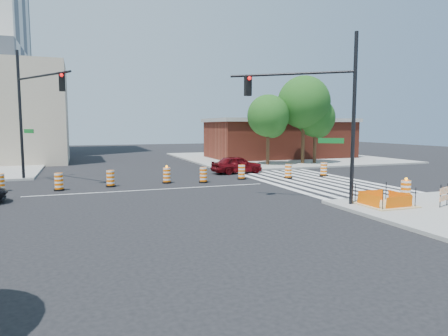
{
  "coord_description": "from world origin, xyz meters",
  "views": [
    {
      "loc": [
        -4.05,
        -23.32,
        3.74
      ],
      "look_at": [
        3.61,
        -2.43,
        1.4
      ],
      "focal_mm": 32.0,
      "sensor_mm": 36.0,
      "label": 1
    }
  ],
  "objects": [
    {
      "name": "ground",
      "position": [
        0.0,
        0.0,
        0.0
      ],
      "size": [
        120.0,
        120.0,
        0.0
      ],
      "primitive_type": "plane",
      "color": "black",
      "rests_on": "ground"
    },
    {
      "name": "sidewalk_ne",
      "position": [
        18.0,
        18.0,
        0.07
      ],
      "size": [
        22.0,
        22.0,
        0.15
      ],
      "primitive_type": "cube",
      "color": "gray",
      "rests_on": "ground"
    },
    {
      "name": "crosswalk_east",
      "position": [
        10.95,
        0.0,
        0.01
      ],
      "size": [
        6.75,
        13.5,
        0.01
      ],
      "color": "silver",
      "rests_on": "ground"
    },
    {
      "name": "lane_centerline",
      "position": [
        0.0,
        0.0,
        0.01
      ],
      "size": [
        14.0,
        0.12,
        0.01
      ],
      "primitive_type": "cube",
      "color": "silver",
      "rests_on": "ground"
    },
    {
      "name": "excavation_pit",
      "position": [
        9.0,
        -9.0,
        0.22
      ],
      "size": [
        2.2,
        2.2,
        0.9
      ],
      "color": "tan",
      "rests_on": "ground"
    },
    {
      "name": "brick_storefront",
      "position": [
        18.0,
        18.0,
        2.32
      ],
      "size": [
        16.5,
        8.5,
        4.6
      ],
      "color": "maroon",
      "rests_on": "ground"
    },
    {
      "name": "red_coupe",
      "position": [
        7.78,
        5.95,
        0.7
      ],
      "size": [
        4.29,
        2.16,
        1.4
      ],
      "primitive_type": "imported",
      "rotation": [
        0.0,
        0.0,
        1.7
      ],
      "color": "#55070B",
      "rests_on": "ground"
    },
    {
      "name": "signal_pole_se",
      "position": [
        6.47,
        -7.24,
        4.78
      ],
      "size": [
        4.72,
        3.72,
        7.78
      ],
      "rotation": [
        0.0,
        0.0,
        2.48
      ],
      "color": "black",
      "rests_on": "ground"
    },
    {
      "name": "signal_pole_nw",
      "position": [
        -6.73,
        5.7,
        5.31
      ],
      "size": [
        3.53,
        5.7,
        8.68
      ],
      "rotation": [
        0.0,
        0.0,
        -1.03
      ],
      "color": "black",
      "rests_on": "ground"
    },
    {
      "name": "pit_drum",
      "position": [
        10.75,
        -8.47,
        0.62
      ],
      "size": [
        0.57,
        0.57,
        1.13
      ],
      "color": "black",
      "rests_on": "ground"
    },
    {
      "name": "barricade",
      "position": [
        11.25,
        -10.19,
        0.72
      ],
      "size": [
        0.83,
        0.35,
        1.03
      ],
      "rotation": [
        0.0,
        0.0,
        0.36
      ],
      "color": "#FC6805",
      "rests_on": "ground"
    },
    {
      "name": "tree_north_c",
      "position": [
        12.68,
        10.3,
        4.47
      ],
      "size": [
        3.92,
        3.92,
        6.66
      ],
      "color": "#382314",
      "rests_on": "ground"
    },
    {
      "name": "tree_north_d",
      "position": [
        16.43,
        10.26,
        5.73
      ],
      "size": [
        5.01,
        5.01,
        8.52
      ],
      "color": "#382314",
      "rests_on": "ground"
    },
    {
      "name": "tree_north_e",
      "position": [
        17.82,
        10.37,
        4.36
      ],
      "size": [
        3.82,
        3.82,
        6.49
      ],
      "color": "#382314",
      "rests_on": "ground"
    },
    {
      "name": "median_drum_1",
      "position": [
        -8.32,
        2.35,
        0.48
      ],
      "size": [
        0.6,
        0.6,
        1.02
      ],
      "color": "black",
      "rests_on": "ground"
    },
    {
      "name": "median_drum_2",
      "position": [
        -5.16,
        1.55,
        0.48
      ],
      "size": [
        0.6,
        0.6,
        1.02
      ],
      "color": "black",
      "rests_on": "ground"
    },
    {
      "name": "median_drum_3",
      "position": [
        -2.23,
        2.05,
        0.48
      ],
      "size": [
        0.6,
        0.6,
        1.02
      ],
      "color": "black",
      "rests_on": "ground"
    },
    {
      "name": "median_drum_4",
      "position": [
        1.37,
        2.39,
        0.49
      ],
      "size": [
        0.6,
        0.6,
        1.18
      ],
      "color": "black",
      "rests_on": "ground"
    },
    {
      "name": "median_drum_5",
      "position": [
        3.7,
        1.8,
        0.48
      ],
      "size": [
        0.6,
        0.6,
        1.02
      ],
      "color": "black",
      "rests_on": "ground"
    },
    {
      "name": "median_drum_6",
      "position": [
        6.72,
        2.44,
        0.48
      ],
      "size": [
        0.6,
        0.6,
        1.02
      ],
      "color": "black",
      "rests_on": "ground"
    },
    {
      "name": "median_drum_7",
      "position": [
        10.05,
        1.76,
        0.48
      ],
      "size": [
        0.6,
        0.6,
        1.02
      ],
      "color": "black",
      "rests_on": "ground"
    },
    {
      "name": "median_drum_8",
      "position": [
        13.19,
        1.99,
        0.48
      ],
      "size": [
        0.6,
        0.6,
        1.02
      ],
      "color": "black",
      "rests_on": "ground"
    }
  ]
}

